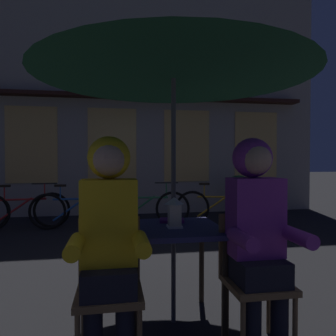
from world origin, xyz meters
TOP-DOWN VIEW (x-y plane):
  - ground_plane at (0.00, 0.00)m, footprint 60.00×60.00m
  - cafe_table at (0.00, 0.00)m, footprint 0.72×0.72m
  - patio_umbrella at (0.00, 0.00)m, footprint 2.10×2.10m
  - lantern at (-0.00, -0.04)m, footprint 0.11×0.11m
  - chair_left at (-0.48, -0.37)m, footprint 0.40×0.40m
  - chair_right at (0.48, -0.37)m, footprint 0.40×0.40m
  - person_left_hooded at (-0.48, -0.43)m, footprint 0.45×0.56m
  - person_right_hooded at (0.48, -0.43)m, footprint 0.45×0.56m
  - shopfront_building at (-0.48, 5.40)m, footprint 10.00×0.93m
  - bicycle_second at (-2.10, 3.73)m, footprint 1.67×0.24m
  - bicycle_third at (-1.13, 3.65)m, footprint 1.68×0.08m
  - bicycle_fourth at (0.15, 3.67)m, footprint 1.67×0.24m
  - bicycle_fifth at (1.56, 3.54)m, footprint 1.65×0.41m
  - book at (0.02, 0.19)m, footprint 0.22×0.17m
  - potted_plant at (2.32, 4.42)m, footprint 0.60×0.60m

SIDE VIEW (x-z plane):
  - ground_plane at x=0.00m, z-range 0.00..0.00m
  - bicycle_second at x=-2.10m, z-range -0.07..0.77m
  - bicycle_third at x=-1.13m, z-range -0.07..0.77m
  - bicycle_fourth at x=0.15m, z-range -0.07..0.77m
  - bicycle_fifth at x=1.56m, z-range -0.07..0.77m
  - chair_left at x=-0.48m, z-range 0.05..0.92m
  - chair_right at x=0.48m, z-range 0.05..0.92m
  - potted_plant at x=2.32m, z-range 0.08..1.00m
  - cafe_table at x=0.00m, z-range 0.27..1.01m
  - book at x=0.02m, z-range 0.74..0.76m
  - person_left_hooded at x=-0.48m, z-range 0.15..1.55m
  - person_right_hooded at x=0.48m, z-range 0.15..1.55m
  - lantern at x=0.00m, z-range 0.75..0.98m
  - patio_umbrella at x=0.00m, z-range 0.90..3.21m
  - shopfront_building at x=-0.48m, z-range -0.01..6.19m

